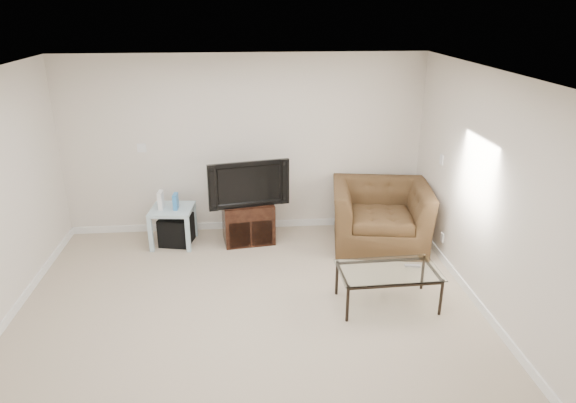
{
  "coord_description": "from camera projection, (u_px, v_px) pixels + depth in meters",
  "views": [
    {
      "loc": [
        0.02,
        -4.45,
        3.11
      ],
      "look_at": [
        0.5,
        1.2,
        0.9
      ],
      "focal_mm": 32.0,
      "sensor_mm": 36.0,
      "label": 1
    }
  ],
  "objects": [
    {
      "name": "floor",
      "position": [
        249.0,
        327.0,
        5.26
      ],
      "size": [
        5.0,
        5.0,
        0.0
      ],
      "primitive_type": "plane",
      "color": "tan",
      "rests_on": "ground"
    },
    {
      "name": "ceiling",
      "position": [
        241.0,
        79.0,
        4.35
      ],
      "size": [
        5.0,
        5.0,
        0.0
      ],
      "primitive_type": "plane",
      "color": "white",
      "rests_on": "ground"
    },
    {
      "name": "wall_back",
      "position": [
        244.0,
        145.0,
        7.13
      ],
      "size": [
        5.0,
        0.02,
        2.5
      ],
      "primitive_type": "cube",
      "color": "silver",
      "rests_on": "ground"
    },
    {
      "name": "wall_right",
      "position": [
        502.0,
        206.0,
        5.01
      ],
      "size": [
        0.02,
        5.0,
        2.5
      ],
      "primitive_type": "cube",
      "color": "silver",
      "rests_on": "ground"
    },
    {
      "name": "plate_back",
      "position": [
        142.0,
        148.0,
        7.01
      ],
      "size": [
        0.12,
        0.02,
        0.12
      ],
      "primitive_type": "cube",
      "color": "white",
      "rests_on": "wall_back"
    },
    {
      "name": "plate_right_switch",
      "position": [
        442.0,
        160.0,
        6.49
      ],
      "size": [
        0.02,
        0.09,
        0.13
      ],
      "primitive_type": "cube",
      "color": "white",
      "rests_on": "wall_right"
    },
    {
      "name": "plate_right_outlet",
      "position": [
        442.0,
        238.0,
        6.56
      ],
      "size": [
        0.02,
        0.08,
        0.12
      ],
      "primitive_type": "cube",
      "color": "white",
      "rests_on": "wall_right"
    },
    {
      "name": "tv_stand",
      "position": [
        248.0,
        222.0,
        7.06
      ],
      "size": [
        0.73,
        0.56,
        0.56
      ],
      "primitive_type": null,
      "rotation": [
        0.0,
        0.0,
        0.14
      ],
      "color": "black",
      "rests_on": "floor"
    },
    {
      "name": "dvd_player",
      "position": [
        248.0,
        210.0,
        6.96
      ],
      "size": [
        0.4,
        0.31,
        0.05
      ],
      "primitive_type": "cube",
      "rotation": [
        0.0,
        0.0,
        0.14
      ],
      "color": "black",
      "rests_on": "tv_stand"
    },
    {
      "name": "television",
      "position": [
        247.0,
        182.0,
        6.82
      ],
      "size": [
        1.03,
        0.4,
        0.63
      ],
      "primitive_type": "imported",
      "rotation": [
        0.0,
        0.0,
        0.2
      ],
      "color": "black",
      "rests_on": "tv_stand"
    },
    {
      "name": "side_table",
      "position": [
        173.0,
        226.0,
        6.99
      ],
      "size": [
        0.6,
        0.6,
        0.53
      ],
      "primitive_type": null,
      "rotation": [
        0.0,
        0.0,
        -0.1
      ],
      "color": "silver",
      "rests_on": "floor"
    },
    {
      "name": "subwoofer",
      "position": [
        176.0,
        230.0,
        7.04
      ],
      "size": [
        0.48,
        0.48,
        0.4
      ],
      "primitive_type": "cube",
      "rotation": [
        0.0,
        0.0,
        -0.21
      ],
      "color": "black",
      "rests_on": "floor"
    },
    {
      "name": "game_console",
      "position": [
        161.0,
        200.0,
        6.83
      ],
      "size": [
        0.06,
        0.18,
        0.24
      ],
      "primitive_type": "cube",
      "rotation": [
        0.0,
        0.0,
        -0.04
      ],
      "color": "white",
      "rests_on": "side_table"
    },
    {
      "name": "game_case",
      "position": [
        176.0,
        201.0,
        6.83
      ],
      "size": [
        0.06,
        0.16,
        0.21
      ],
      "primitive_type": "cube",
      "rotation": [
        0.0,
        0.0,
        -0.06
      ],
      "color": "#337FCC",
      "rests_on": "side_table"
    },
    {
      "name": "recliner",
      "position": [
        381.0,
        205.0,
        6.9
      ],
      "size": [
        1.4,
        1.02,
        1.12
      ],
      "primitive_type": "imported",
      "rotation": [
        0.0,
        0.0,
        -0.16
      ],
      "color": "brown",
      "rests_on": "floor"
    },
    {
      "name": "coffee_table",
      "position": [
        387.0,
        287.0,
        5.59
      ],
      "size": [
        1.1,
        0.65,
        0.42
      ],
      "primitive_type": null,
      "rotation": [
        0.0,
        0.0,
        0.03
      ],
      "color": "black",
      "rests_on": "floor"
    },
    {
      "name": "remote",
      "position": [
        412.0,
        266.0,
        5.58
      ],
      "size": [
        0.17,
        0.08,
        0.02
      ],
      "primitive_type": "cube",
      "rotation": [
        0.0,
        0.0,
        -0.17
      ],
      "color": "#B2B2B7",
      "rests_on": "coffee_table"
    }
  ]
}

